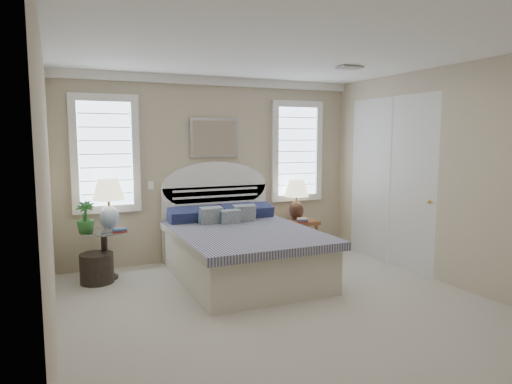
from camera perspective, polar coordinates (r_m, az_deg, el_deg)
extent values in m
cube|color=#B8B09D|center=(4.91, 4.63, -14.97)|extent=(4.50, 5.00, 0.01)
cube|color=white|center=(4.65, 4.97, 17.68)|extent=(4.50, 5.00, 0.01)
cube|color=#BFAE8F|center=(6.88, -5.28, 2.86)|extent=(4.50, 0.02, 2.70)
cube|color=#BFAE8F|center=(4.03, -24.54, -0.55)|extent=(0.02, 5.00, 2.70)
cube|color=#BFAE8F|center=(6.00, 24.00, 1.72)|extent=(0.02, 5.00, 2.70)
cube|color=white|center=(6.87, -5.29, 13.64)|extent=(4.50, 0.08, 0.12)
cube|color=#B2B2B2|center=(5.94, 11.61, 14.99)|extent=(0.30, 0.20, 0.02)
cube|color=white|center=(6.64, -13.01, 0.84)|extent=(0.08, 0.01, 0.12)
cube|color=#ACC2DA|center=(6.51, -18.31, 4.53)|extent=(0.90, 0.06, 1.60)
cube|color=#ACC2DA|center=(7.41, 5.09, 5.09)|extent=(0.90, 0.06, 1.60)
cube|color=silver|center=(6.82, -5.22, 6.78)|extent=(0.74, 0.04, 0.58)
cube|color=silver|center=(6.86, 16.39, 1.35)|extent=(0.02, 1.80, 2.40)
cube|color=beige|center=(5.97, -1.52, -8.20)|extent=(1.60, 2.10, 0.55)
cube|color=navy|center=(5.85, -1.34, -5.34)|extent=(1.72, 2.15, 0.10)
cube|color=white|center=(6.92, -5.05, -3.79)|extent=(1.62, 0.08, 1.10)
cube|color=#1F264F|center=(6.51, -7.60, -2.89)|extent=(0.75, 0.31, 0.23)
cube|color=#1F264F|center=(6.77, -1.09, -2.45)|extent=(0.75, 0.31, 0.23)
cube|color=#2D4965|center=(6.34, -5.70, -3.31)|extent=(0.33, 0.20, 0.34)
cube|color=#2D4965|center=(6.51, -1.52, -3.01)|extent=(0.33, 0.20, 0.34)
cube|color=#2D4965|center=(6.33, -3.27, -3.48)|extent=(0.28, 0.14, 0.29)
cylinder|color=black|center=(6.34, -18.28, -10.10)|extent=(0.32, 0.32, 0.03)
cylinder|color=black|center=(6.26, -18.38, -7.60)|extent=(0.08, 0.08, 0.60)
cylinder|color=silver|center=(6.19, -18.49, -4.73)|extent=(0.56, 0.56, 0.02)
cube|color=brown|center=(7.20, 5.58, -3.79)|extent=(0.50, 0.40, 0.06)
cube|color=brown|center=(7.26, 5.55, -6.27)|extent=(0.44, 0.34, 0.03)
cube|color=brown|center=(7.03, 4.73, -6.25)|extent=(0.04, 0.04, 0.47)
cube|color=brown|center=(7.29, 3.59, -5.77)|extent=(0.04, 0.04, 0.47)
cube|color=brown|center=(7.22, 7.53, -5.92)|extent=(0.04, 0.04, 0.47)
cube|color=brown|center=(7.47, 6.33, -5.47)|extent=(0.04, 0.04, 0.47)
cylinder|color=black|center=(6.15, -19.27, -8.98)|extent=(0.55, 0.55, 0.38)
cylinder|color=white|center=(6.33, -17.81, -4.21)|extent=(0.17, 0.17, 0.03)
ellipsoid|color=white|center=(6.30, -17.86, -3.04)|extent=(0.31, 0.31, 0.31)
cylinder|color=gold|center=(6.27, -17.92, -1.30)|extent=(0.04, 0.04, 0.11)
cylinder|color=black|center=(7.29, 5.03, -3.28)|extent=(0.15, 0.15, 0.03)
ellipsoid|color=black|center=(7.26, 5.04, -2.31)|extent=(0.27, 0.27, 0.30)
cylinder|color=gold|center=(7.24, 5.06, -0.87)|extent=(0.04, 0.04, 0.11)
imported|color=#386729|center=(6.06, -20.57, -3.01)|extent=(0.28, 0.28, 0.40)
cube|color=maroon|center=(6.04, -16.68, -4.75)|extent=(0.18, 0.13, 0.02)
cube|color=navy|center=(6.03, -16.69, -4.52)|extent=(0.17, 0.12, 0.02)
cube|color=maroon|center=(7.04, 5.81, -3.70)|extent=(0.19, 0.15, 0.02)
cube|color=navy|center=(7.03, 5.81, -3.52)|extent=(0.18, 0.14, 0.02)
cube|color=beige|center=(7.03, 5.81, -3.34)|extent=(0.17, 0.14, 0.02)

